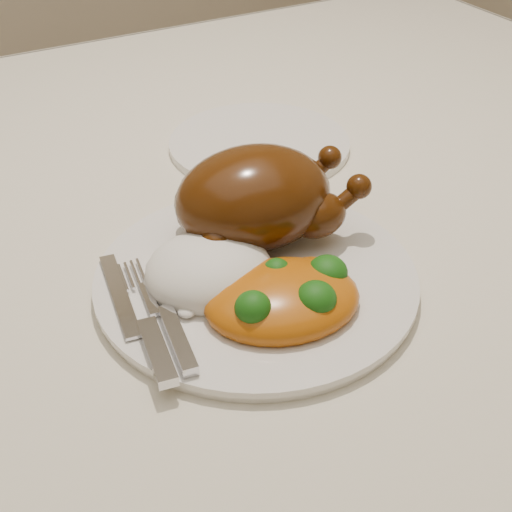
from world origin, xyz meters
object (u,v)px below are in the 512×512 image
dining_table (89,304)px  roast_chicken (258,197)px  dinner_plate (256,280)px  side_plate (259,144)px

dining_table → roast_chicken: roast_chicken is taller
dining_table → roast_chicken: 0.25m
dinner_plate → dining_table: bearing=122.8°
roast_chicken → side_plate: bearing=67.8°
dinner_plate → side_plate: size_ratio=1.31×
dinner_plate → roast_chicken: (0.03, 0.05, 0.05)m
roast_chicken → dining_table: bearing=146.2°
dining_table → roast_chicken: size_ratio=8.54×
roast_chicken → dinner_plate: bearing=-113.5°
side_plate → roast_chicken: roast_chicken is taller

